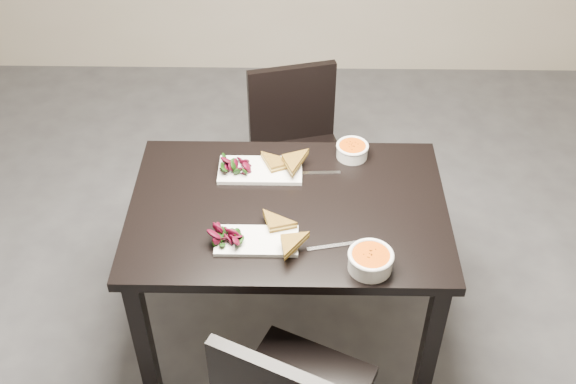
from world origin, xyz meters
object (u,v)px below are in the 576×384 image
(chair_far, at_px, (297,145))
(plate_far, at_px, (260,170))
(soup_bowl_far, at_px, (352,150))
(soup_bowl_near, at_px, (370,260))
(plate_near, at_px, (257,241))
(table, at_px, (288,225))

(chair_far, xyz_separation_m, plate_far, (-0.15, -0.53, 0.27))
(soup_bowl_far, bearing_deg, soup_bowl_near, -87.36)
(soup_bowl_far, bearing_deg, plate_near, -125.98)
(table, distance_m, plate_far, 0.25)
(table, bearing_deg, soup_bowl_near, -47.45)
(chair_far, distance_m, soup_bowl_far, 0.56)
(chair_far, bearing_deg, soup_bowl_near, -90.82)
(plate_near, relative_size, soup_bowl_far, 2.23)
(plate_near, bearing_deg, table, 60.88)
(soup_bowl_far, bearing_deg, plate_far, -163.89)
(table, height_order, plate_far, plate_far)
(plate_near, xyz_separation_m, soup_bowl_far, (0.36, 0.50, 0.03))
(plate_near, xyz_separation_m, plate_far, (-0.01, 0.39, 0.00))
(table, bearing_deg, plate_far, 119.52)
(soup_bowl_near, height_order, soup_bowl_far, soup_bowl_near)
(plate_near, distance_m, plate_far, 0.39)
(plate_near, distance_m, soup_bowl_near, 0.41)
(chair_far, bearing_deg, plate_far, -119.90)
(soup_bowl_far, bearing_deg, table, -129.77)
(table, xyz_separation_m, plate_far, (-0.11, 0.20, 0.11))
(plate_near, height_order, soup_bowl_far, soup_bowl_far)
(plate_far, bearing_deg, soup_bowl_far, 16.11)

